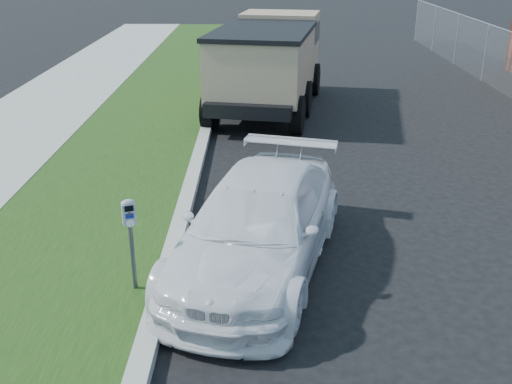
{
  "coord_description": "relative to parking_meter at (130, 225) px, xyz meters",
  "views": [
    {
      "loc": [
        -1.39,
        -6.59,
        4.15
      ],
      "look_at": [
        -1.4,
        1.0,
        1.0
      ],
      "focal_mm": 42.0,
      "sensor_mm": 36.0,
      "label": 1
    }
  ],
  "objects": [
    {
      "name": "ground",
      "position": [
        2.92,
        0.07,
        -1.01
      ],
      "size": [
        120.0,
        120.0,
        0.0
      ],
      "primitive_type": "plane",
      "color": "black",
      "rests_on": "ground"
    },
    {
      "name": "parking_meter",
      "position": [
        0.0,
        0.0,
        0.0
      ],
      "size": [
        0.2,
        0.16,
        1.23
      ],
      "rotation": [
        0.0,
        0.0,
        0.33
      ],
      "color": "#3F4247",
      "rests_on": "ground"
    },
    {
      "name": "white_wagon",
      "position": [
        1.55,
        0.84,
        -0.37
      ],
      "size": [
        2.87,
        4.72,
        1.28
      ],
      "primitive_type": "imported",
      "rotation": [
        0.0,
        0.0,
        -0.26
      ],
      "color": "white",
      "rests_on": "ground"
    },
    {
      "name": "dump_truck",
      "position": [
        1.88,
        9.64,
        0.31
      ],
      "size": [
        3.28,
        6.26,
        2.33
      ],
      "rotation": [
        0.0,
        0.0,
        -0.18
      ],
      "color": "black",
      "rests_on": "ground"
    }
  ]
}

